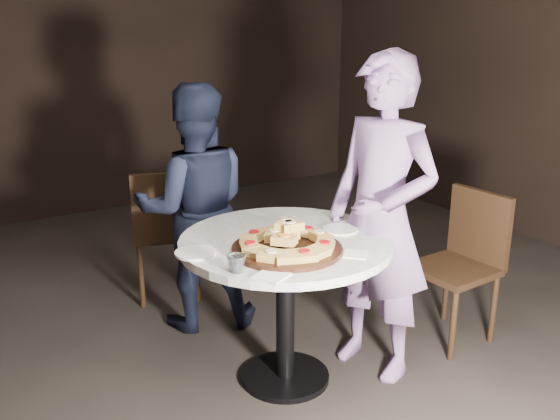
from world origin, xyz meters
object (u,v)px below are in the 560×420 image
Objects in this scene: chair_far at (166,226)px; chair_right at (464,255)px; focaccia_pile at (287,240)px; table at (285,266)px; water_glass at (236,264)px; serving_board at (287,249)px; diner_navy at (195,209)px; diner_teal at (381,219)px.

chair_far is 1.03× the size of chair_right.
focaccia_pile is 1.38m from chair_far.
focaccia_pile reaches higher than table.
water_glass is (-0.39, -0.23, 0.18)m from table.
table is 15.72× the size of water_glass.
water_glass is 0.09× the size of chair_far.
diner_navy is at bearing 91.26° from serving_board.
focaccia_pile reaches higher than chair_far.
focaccia_pile is 0.56m from diner_teal.
water_glass is 0.87m from diner_teal.
focaccia_pile is at bearing 111.85° from diner_navy.
chair_right is (1.11, -0.13, -0.13)m from table.
water_glass is at bearing -164.39° from serving_board.
chair_far is at bearing -170.30° from diner_teal.
water_glass is 1.53m from chair_right.
table is 1.47× the size of chair_right.
focaccia_pile reaches higher than serving_board.
water_glass is (-0.30, -0.08, 0.03)m from serving_board.
chair_right is (1.49, 0.10, -0.31)m from water_glass.
chair_far is 1.82m from chair_right.
table is at bearing 30.63° from water_glass.
diner_navy is at bearing 74.86° from water_glass.
focaccia_pile is 1.24m from chair_right.
diner_teal is at bearing 0.96° from serving_board.
diner_navy is at bearing 97.38° from table.
table is 0.48m from water_glass.
chair_right is at bearing 75.65° from diner_teal.
serving_board is at bearing 110.66° from chair_far.
focaccia_pile is at bearing -120.87° from table.
diner_teal is at bearing 133.00° from chair_far.
serving_board is at bearing -103.81° from diner_teal.
serving_board is 0.59× the size of chair_right.
diner_teal reaches higher than chair_right.
table is 2.78× the size of focaccia_pile.
table is at bearing 59.78° from serving_board.
serving_board is 1.12× the size of focaccia_pile.
serving_board is at bearing -92.34° from chair_right.
chair_far reaches higher than water_glass.
table is 1.22m from chair_far.
focaccia_pile is 0.51× the size of chair_far.
diner_navy reaches higher than table.
diner_teal is (-0.63, -0.00, 0.33)m from chair_right.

